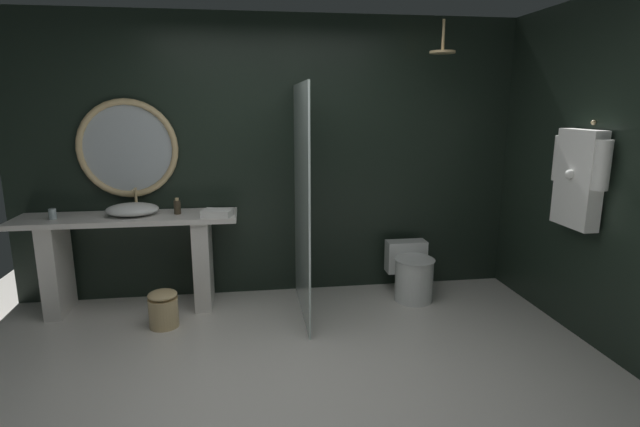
# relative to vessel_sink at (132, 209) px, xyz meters

# --- Properties ---
(ground_plane) EXTENTS (5.76, 5.76, 0.00)m
(ground_plane) POSITION_rel_vessel_sink_xyz_m (1.26, -1.59, -0.91)
(ground_plane) COLOR silver
(back_wall_panel) EXTENTS (4.80, 0.10, 2.60)m
(back_wall_panel) POSITION_rel_vessel_sink_xyz_m (1.26, 0.31, 0.39)
(back_wall_panel) COLOR black
(back_wall_panel) RESTS_ON ground_plane
(side_wall_right) EXTENTS (0.10, 2.47, 2.60)m
(side_wall_right) POSITION_rel_vessel_sink_xyz_m (3.61, -0.83, 0.39)
(side_wall_right) COLOR black
(side_wall_right) RESTS_ON ground_plane
(vanity_counter) EXTENTS (1.88, 0.49, 0.86)m
(vanity_counter) POSITION_rel_vessel_sink_xyz_m (-0.05, -0.01, -0.38)
(vanity_counter) COLOR silver
(vanity_counter) RESTS_ON ground_plane
(vessel_sink) EXTENTS (0.44, 0.36, 0.22)m
(vessel_sink) POSITION_rel_vessel_sink_xyz_m (0.00, 0.00, 0.00)
(vessel_sink) COLOR white
(vessel_sink) RESTS_ON vanity_counter
(tumbler_cup) EXTENTS (0.06, 0.06, 0.09)m
(tumbler_cup) POSITION_rel_vessel_sink_xyz_m (-0.63, -0.06, -0.01)
(tumbler_cup) COLOR silver
(tumbler_cup) RESTS_ON vanity_counter
(soap_dispenser) EXTENTS (0.06, 0.06, 0.14)m
(soap_dispenser) POSITION_rel_vessel_sink_xyz_m (0.38, -0.00, 0.01)
(soap_dispenser) COLOR #3D3323
(soap_dispenser) RESTS_ON vanity_counter
(round_wall_mirror) EXTENTS (0.88, 0.06, 0.88)m
(round_wall_mirror) POSITION_rel_vessel_sink_xyz_m (-0.05, 0.22, 0.51)
(round_wall_mirror) COLOR #D6B77F
(shower_glass_panel) EXTENTS (0.02, 1.11, 1.97)m
(shower_glass_panel) POSITION_rel_vessel_sink_xyz_m (1.45, -0.30, 0.08)
(shower_glass_panel) COLOR silver
(shower_glass_panel) RESTS_ON ground_plane
(rain_shower_head) EXTENTS (0.22, 0.22, 0.28)m
(rain_shower_head) POSITION_rel_vessel_sink_xyz_m (2.68, -0.17, 1.34)
(rain_shower_head) COLOR #D6B77F
(hanging_bathrobe) EXTENTS (0.20, 0.58, 0.81)m
(hanging_bathrobe) POSITION_rel_vessel_sink_xyz_m (3.47, -1.01, 0.37)
(hanging_bathrobe) COLOR #D6B77F
(toilet) EXTENTS (0.39, 0.55, 0.51)m
(toilet) POSITION_rel_vessel_sink_xyz_m (2.50, -0.12, -0.66)
(toilet) COLOR white
(toilet) RESTS_ON ground_plane
(waste_bin) EXTENTS (0.24, 0.24, 0.31)m
(waste_bin) POSITION_rel_vessel_sink_xyz_m (0.28, -0.44, -0.75)
(waste_bin) COLOR #D6B77F
(waste_bin) RESTS_ON ground_plane
(folded_hand_towel) EXTENTS (0.28, 0.23, 0.06)m
(folded_hand_towel) POSITION_rel_vessel_sink_xyz_m (0.73, -0.16, -0.02)
(folded_hand_towel) COLOR white
(folded_hand_towel) RESTS_ON vanity_counter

